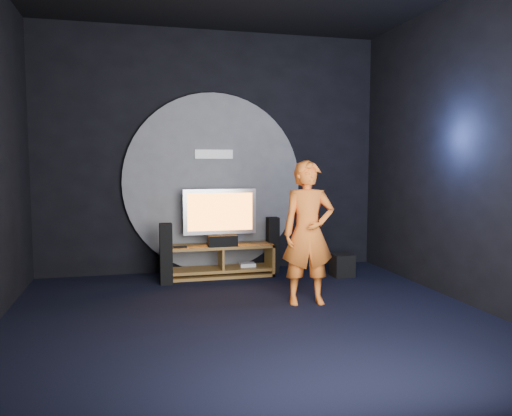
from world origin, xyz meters
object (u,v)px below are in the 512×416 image
(tower_speaker_right, at_px, (273,245))
(tower_speaker_left, at_px, (166,254))
(subwoofer, at_px, (342,265))
(player, at_px, (308,233))
(tv, at_px, (220,214))
(media_console, at_px, (221,263))

(tower_speaker_right, bearing_deg, tower_speaker_left, -166.98)
(tower_speaker_right, bearing_deg, subwoofer, -29.33)
(tower_speaker_right, xyz_separation_m, player, (-0.06, -1.66, 0.41))
(tv, height_order, player, player)
(tower_speaker_left, distance_m, subwoofer, 2.45)
(media_console, height_order, tv, tv)
(player, bearing_deg, tv, 119.69)
(media_console, relative_size, tower_speaker_left, 1.81)
(media_console, xyz_separation_m, player, (0.71, -1.58, 0.62))
(tower_speaker_right, bearing_deg, media_console, -173.99)
(tower_speaker_left, xyz_separation_m, player, (1.50, -1.30, 0.41))
(media_console, xyz_separation_m, tv, (-0.01, 0.07, 0.68))
(tower_speaker_left, bearing_deg, media_console, 19.55)
(subwoofer, xyz_separation_m, player, (-0.94, -1.17, 0.65))
(tv, height_order, tower_speaker_right, tv)
(player, bearing_deg, tower_speaker_right, 94.05)
(subwoofer, distance_m, player, 1.64)
(tv, bearing_deg, media_console, -84.19)
(tower_speaker_right, distance_m, subwoofer, 1.04)
(tower_speaker_left, bearing_deg, player, -40.98)
(tv, xyz_separation_m, tower_speaker_left, (-0.78, -0.35, -0.47))
(player, bearing_deg, media_console, 120.37)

